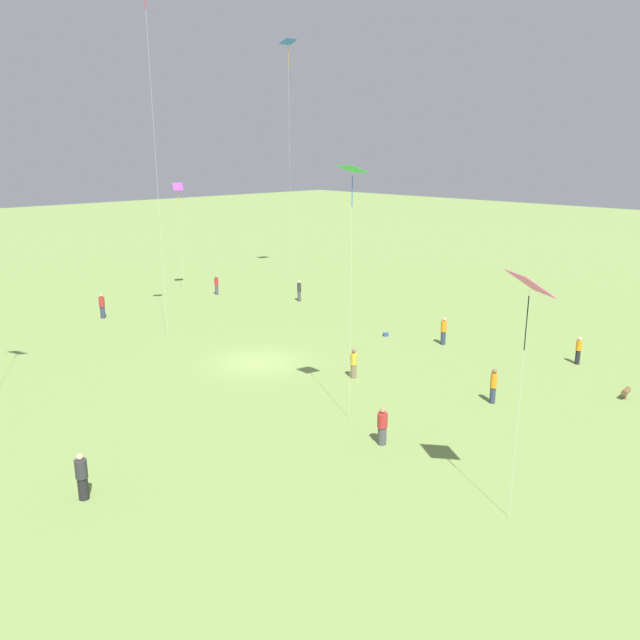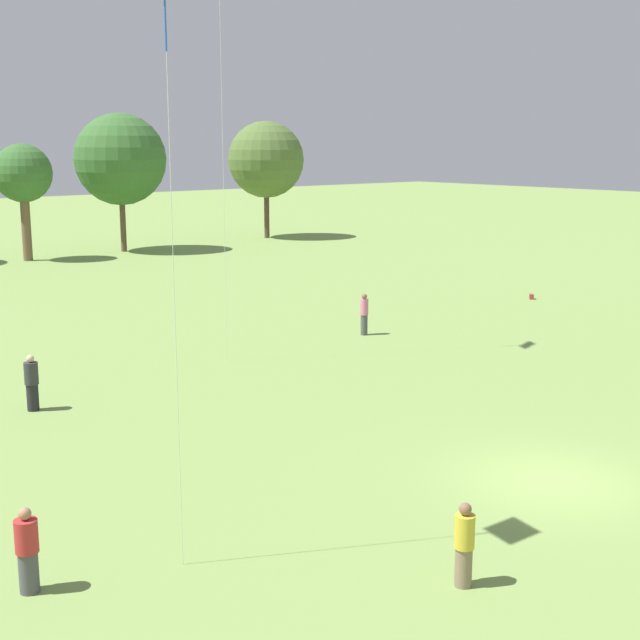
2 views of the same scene
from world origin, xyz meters
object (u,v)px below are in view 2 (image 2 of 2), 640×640
person_4 (27,551)px  person_8 (32,383)px  picnic_bag_1 (531,297)px  person_5 (464,545)px  person_7 (364,314)px

person_4 → person_8: bearing=-86.3°
person_8 → picnic_bag_1: person_8 is taller
person_4 → person_5: (6.37, -5.03, 0.01)m
person_4 → picnic_bag_1: 35.63m
person_5 → picnic_bag_1: 32.40m
person_5 → person_7: (13.69, 17.60, 0.09)m
picnic_bag_1 → person_5: bearing=-145.3°
person_8 → person_4: bearing=145.5°
person_4 → person_8: person_8 is taller
person_4 → person_8: (4.61, 11.05, 0.06)m
person_4 → picnic_bag_1: bearing=-131.5°
person_4 → person_7: person_7 is taller
person_8 → picnic_bag_1: bearing=-97.0°
person_4 → person_5: size_ratio=1.00×
person_5 → person_8: (-1.76, 16.08, 0.05)m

